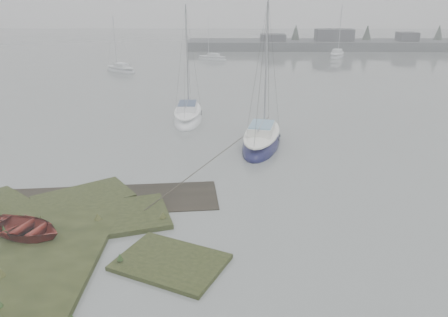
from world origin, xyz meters
The scene contains 8 objects.
ground centered at (0.00, 30.00, 0.00)m, with size 160.00×160.00×0.00m, color slate.
far_shoreline centered at (26.84, 61.90, 0.85)m, with size 60.00×8.00×4.15m.
sailboat_main centered at (4.51, 11.99, 0.28)m, with size 3.48×6.77×9.13m.
sailboat_white centered at (-0.42, 17.67, 0.27)m, with size 2.03×6.10×8.60m.
sailboat_far_a centered at (-10.10, 38.61, 0.21)m, with size 4.71×4.23×6.75m.
sailboat_far_b centered at (18.37, 51.34, 0.24)m, with size 3.81×5.81×7.81m.
sailboat_far_c centered at (0.41, 48.67, 0.19)m, with size 4.56×3.08×6.15m.
dinghy centered at (-5.02, 1.00, 0.53)m, with size 2.13×2.98×0.62m, color maroon.
Camera 1 is at (2.37, -13.04, 8.55)m, focal length 35.00 mm.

